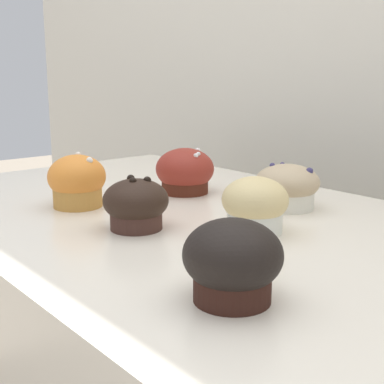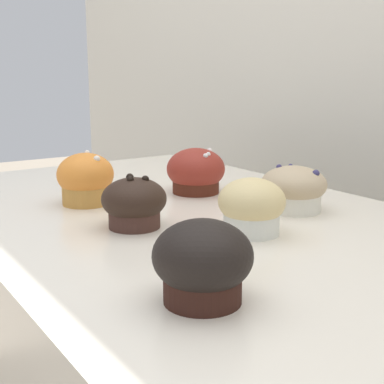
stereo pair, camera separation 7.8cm
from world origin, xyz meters
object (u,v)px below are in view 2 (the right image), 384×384
at_px(muffin_back_right, 134,203).
at_px(muffin_back_left, 86,179).
at_px(muffin_back_center, 294,189).
at_px(muffin_front_center, 196,172).
at_px(muffin_front_right, 203,262).
at_px(muffin_front_left, 252,207).

bearing_deg(muffin_back_right, muffin_back_left, -179.71).
bearing_deg(muffin_back_right, muffin_back_center, 76.86).
bearing_deg(muffin_front_center, muffin_back_center, 15.89).
xyz_separation_m(muffin_back_left, muffin_front_right, (0.43, -0.07, -0.00)).
xyz_separation_m(muffin_back_right, muffin_front_left, (0.12, 0.12, 0.00)).
height_order(muffin_front_left, muffin_back_center, muffin_front_left).
distance_m(muffin_front_left, muffin_back_center, 0.15).
relative_size(muffin_back_left, muffin_front_right, 0.97).
bearing_deg(muffin_back_center, muffin_front_right, -57.81).
bearing_deg(muffin_front_right, muffin_front_left, 128.07).
height_order(muffin_front_center, muffin_front_right, same).
bearing_deg(muffin_back_right, muffin_front_left, 45.18).
bearing_deg(muffin_front_right, muffin_back_center, 122.19).
relative_size(muffin_back_left, muffin_front_left, 1.02).
height_order(muffin_back_right, muffin_front_left, muffin_front_left).
bearing_deg(muffin_front_center, muffin_front_right, -33.88).
xyz_separation_m(muffin_front_center, muffin_front_left, (0.25, -0.08, -0.00)).
distance_m(muffin_back_left, muffin_back_center, 0.34).
bearing_deg(muffin_front_left, muffin_front_right, -51.93).
xyz_separation_m(muffin_back_right, muffin_front_right, (0.26, -0.07, 0.00)).
relative_size(muffin_front_left, muffin_front_right, 0.95).
relative_size(muffin_front_right, muffin_back_center, 0.93).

